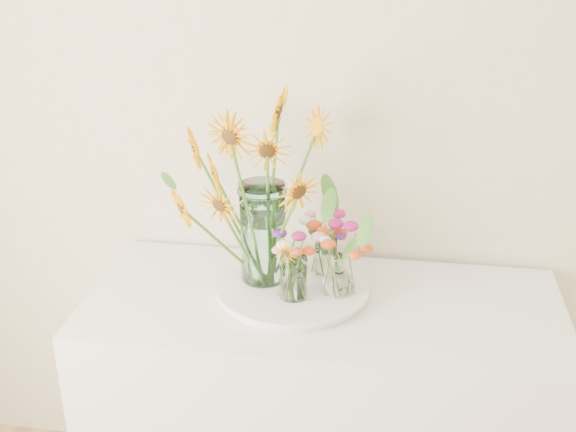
# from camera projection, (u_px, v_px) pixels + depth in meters

# --- Properties ---
(counter) EXTENTS (1.40, 0.60, 0.90)m
(counter) POSITION_uv_depth(u_px,v_px,m) (320.00, 423.00, 2.30)
(counter) COLOR white
(counter) RESTS_ON ground_plane
(tray) EXTENTS (0.44, 0.44, 0.02)m
(tray) POSITION_uv_depth(u_px,v_px,m) (293.00, 288.00, 2.16)
(tray) COLOR white
(tray) RESTS_ON counter
(mason_jar) EXTENTS (0.14, 0.14, 0.31)m
(mason_jar) POSITION_uv_depth(u_px,v_px,m) (263.00, 233.00, 2.12)
(mason_jar) COLOR #B4F2E0
(mason_jar) RESTS_ON tray
(sunflower_bouquet) EXTENTS (0.92, 0.92, 0.59)m
(sunflower_bouquet) POSITION_uv_depth(u_px,v_px,m) (262.00, 189.00, 2.06)
(sunflower_bouquet) COLOR #FFA805
(sunflower_bouquet) RESTS_ON tray
(small_vase_a) EXTENTS (0.09, 0.09, 0.13)m
(small_vase_a) POSITION_uv_depth(u_px,v_px,m) (294.00, 278.00, 2.06)
(small_vase_a) COLOR white
(small_vase_a) RESTS_ON tray
(wildflower_posy_a) EXTENTS (0.20, 0.20, 0.22)m
(wildflower_posy_a) POSITION_uv_depth(u_px,v_px,m) (294.00, 264.00, 2.04)
(wildflower_posy_a) COLOR #E34813
(wildflower_posy_a) RESTS_ON tray
(small_vase_b) EXTENTS (0.11, 0.11, 0.13)m
(small_vase_b) POSITION_uv_depth(u_px,v_px,m) (339.00, 275.00, 2.08)
(small_vase_b) COLOR white
(small_vase_b) RESTS_ON tray
(wildflower_posy_b) EXTENTS (0.20, 0.20, 0.22)m
(wildflower_posy_b) POSITION_uv_depth(u_px,v_px,m) (339.00, 261.00, 2.06)
(wildflower_posy_b) COLOR #E34813
(wildflower_posy_b) RESTS_ON tray
(small_vase_c) EXTENTS (0.09, 0.09, 0.12)m
(small_vase_c) POSITION_uv_depth(u_px,v_px,m) (326.00, 255.00, 2.20)
(small_vase_c) COLOR white
(small_vase_c) RESTS_ON tray
(wildflower_posy_c) EXTENTS (0.20, 0.20, 0.21)m
(wildflower_posy_c) POSITION_uv_depth(u_px,v_px,m) (326.00, 242.00, 2.18)
(wildflower_posy_c) COLOR #E34813
(wildflower_posy_c) RESTS_ON tray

